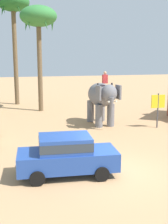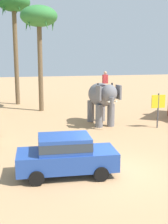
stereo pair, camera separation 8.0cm
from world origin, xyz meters
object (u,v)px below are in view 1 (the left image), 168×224
object	(u,v)px
car_sedan_foreground	(67,154)
palm_tree_leaning_seaward	(38,20)
elephant_with_mahout	(102,97)
palm_tree_near_hut	(13,7)
signboard_yellow	(158,104)

from	to	relation	value
car_sedan_foreground	palm_tree_leaning_seaward	distance (m)	16.59
elephant_with_mahout	car_sedan_foreground	bearing A→B (deg)	-116.84
palm_tree_near_hut	palm_tree_leaning_seaward	xyz separation A→B (m)	(1.95, -4.31, -1.62)
signboard_yellow	elephant_with_mahout	bearing A→B (deg)	151.43
elephant_with_mahout	palm_tree_near_hut	bearing A→B (deg)	117.13
palm_tree_near_hut	elephant_with_mahout	bearing A→B (deg)	-62.87
elephant_with_mahout	palm_tree_near_hut	xyz separation A→B (m)	(-5.59, 10.90, 7.60)
car_sedan_foreground	elephant_with_mahout	distance (m)	9.49
palm_tree_leaning_seaward	signboard_yellow	size ratio (longest dim) A/B	3.82
elephant_with_mahout	palm_tree_leaning_seaward	distance (m)	9.62
elephant_with_mahout	palm_tree_leaning_seaward	xyz separation A→B (m)	(-3.63, 6.60, 5.98)
car_sedan_foreground	signboard_yellow	bearing A→B (deg)	40.24
palm_tree_near_hut	signboard_yellow	world-z (taller)	palm_tree_near_hut
car_sedan_foreground	palm_tree_leaning_seaward	bearing A→B (deg)	87.62
elephant_with_mahout	palm_tree_leaning_seaward	world-z (taller)	palm_tree_leaning_seaward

